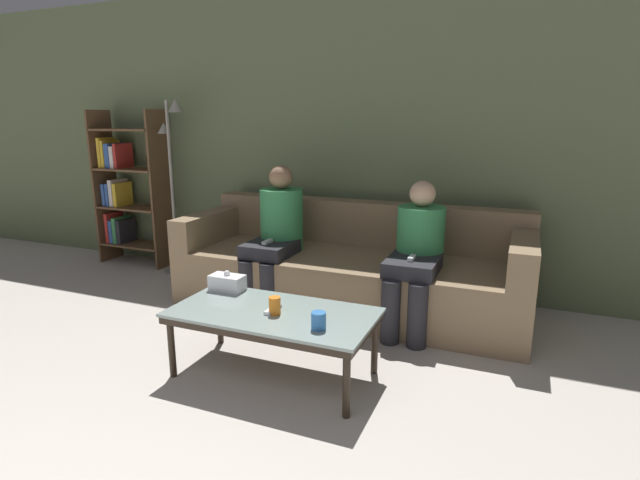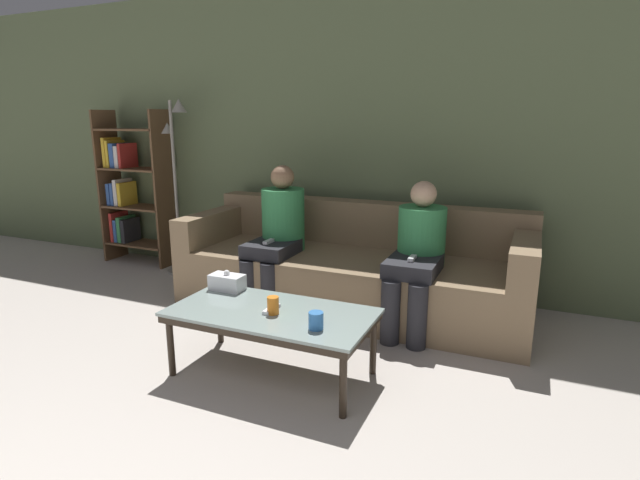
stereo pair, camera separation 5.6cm
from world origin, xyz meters
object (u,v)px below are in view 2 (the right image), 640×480
tissue_box (227,282)px  bookshelf (130,189)px  coffee_table (272,317)px  cup_near_right (316,321)px  couch (352,270)px  standing_lamp (176,169)px  cup_near_left (273,305)px  game_remote (271,309)px  seated_person_mid_left (417,251)px  seated_person_left_end (278,232)px

tissue_box → bookshelf: 2.51m
coffee_table → cup_near_right: 0.37m
couch → tissue_box: size_ratio=12.26×
bookshelf → standing_lamp: (0.73, -0.14, 0.24)m
cup_near_left → tissue_box: bearing=152.6°
game_remote → seated_person_mid_left: bearing=59.3°
tissue_box → game_remote: 0.48m
seated_person_left_end → bookshelf: bearing=165.2°
tissue_box → seated_person_mid_left: (1.04, 0.81, 0.12)m
bookshelf → game_remote: bearing=-31.9°
couch → standing_lamp: 1.98m
coffee_table → cup_near_left: bearing=-49.4°
bookshelf → seated_person_mid_left: (3.12, -0.55, -0.20)m
cup_near_right → tissue_box: tissue_box is taller
standing_lamp → game_remote: bearing=-38.5°
tissue_box → seated_person_mid_left: 1.32m
couch → cup_near_left: size_ratio=26.74×
coffee_table → seated_person_left_end: (-0.51, 1.04, 0.24)m
bookshelf → coffee_table: bearing=-31.9°
bookshelf → seated_person_left_end: (2.00, -0.53, -0.16)m
cup_near_right → bookshelf: (-2.85, 1.70, 0.32)m
tissue_box → game_remote: (0.44, -0.21, -0.04)m
bookshelf → standing_lamp: standing_lamp is taller
cup_near_left → game_remote: bearing=130.6°
game_remote → bookshelf: (-2.52, 1.57, 0.36)m
bookshelf → seated_person_mid_left: 3.18m
coffee_table → game_remote: game_remote is taller
cup_near_left → bookshelf: bookshelf is taller
cup_near_left → standing_lamp: size_ratio=0.06×
tissue_box → cup_near_right: bearing=-23.5°
coffee_table → standing_lamp: bearing=141.5°
couch → tissue_box: 1.15m
tissue_box → bookshelf: bearing=146.8°
couch → tissue_box: (-0.48, -1.03, 0.15)m
cup_near_right → seated_person_left_end: (-0.85, 1.17, 0.16)m
cup_near_right → couch: bearing=102.1°
bookshelf → seated_person_mid_left: bookshelf is taller
tissue_box → standing_lamp: (-1.35, 1.22, 0.56)m
couch → cup_near_left: 1.28m
coffee_table → standing_lamp: size_ratio=0.71×
cup_near_right → coffee_table: bearing=158.7°
standing_lamp → couch: bearing=-5.8°
cup_near_left → game_remote: (-0.03, 0.04, -0.04)m
seated_person_left_end → couch: bearing=19.7°
seated_person_left_end → game_remote: bearing=-63.7°
coffee_table → cup_near_left: 0.10m
game_remote → standing_lamp: size_ratio=0.09×
seated_person_left_end → cup_near_right: bearing=-53.9°
coffee_table → tissue_box: size_ratio=5.34×
bookshelf → couch: bearing=-7.3°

